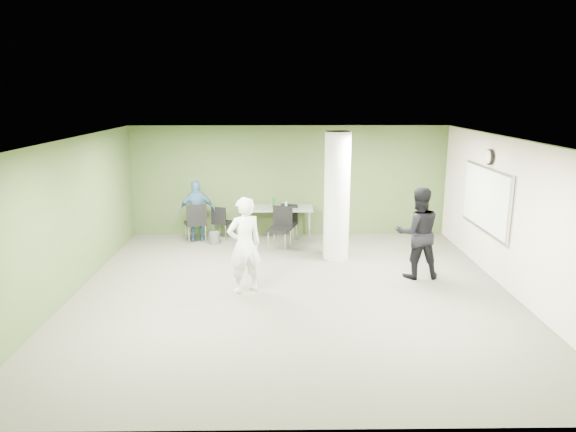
{
  "coord_description": "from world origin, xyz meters",
  "views": [
    {
      "loc": [
        -0.21,
        -8.9,
        3.58
      ],
      "look_at": [
        -0.08,
        1.0,
        1.2
      ],
      "focal_mm": 32.0,
      "sensor_mm": 36.0,
      "label": 1
    }
  ],
  "objects_px": {
    "chair_back_left": "(196,220)",
    "folding_table": "(278,209)",
    "woman_white": "(244,245)",
    "man_black": "(418,233)",
    "man_blue": "(197,211)"
  },
  "relations": [
    {
      "from": "woman_white",
      "to": "folding_table",
      "type": "bearing_deg",
      "value": -125.71
    },
    {
      "from": "folding_table",
      "to": "woman_white",
      "type": "height_order",
      "value": "woman_white"
    },
    {
      "from": "man_black",
      "to": "man_blue",
      "type": "relative_size",
      "value": 1.2
    },
    {
      "from": "chair_back_left",
      "to": "folding_table",
      "type": "bearing_deg",
      "value": 169.79
    },
    {
      "from": "man_black",
      "to": "man_blue",
      "type": "distance_m",
      "value": 5.43
    },
    {
      "from": "folding_table",
      "to": "chair_back_left",
      "type": "xyz_separation_m",
      "value": [
        -2.0,
        -0.35,
        -0.19
      ]
    },
    {
      "from": "folding_table",
      "to": "woman_white",
      "type": "relative_size",
      "value": 0.96
    },
    {
      "from": "man_black",
      "to": "man_blue",
      "type": "bearing_deg",
      "value": -31.46
    },
    {
      "from": "man_black",
      "to": "man_blue",
      "type": "height_order",
      "value": "man_black"
    },
    {
      "from": "man_black",
      "to": "man_blue",
      "type": "xyz_separation_m",
      "value": [
        -4.75,
        2.63,
        -0.15
      ]
    },
    {
      "from": "chair_back_left",
      "to": "woman_white",
      "type": "distance_m",
      "value": 3.48
    },
    {
      "from": "chair_back_left",
      "to": "man_black",
      "type": "bearing_deg",
      "value": 132.83
    },
    {
      "from": "folding_table",
      "to": "man_blue",
      "type": "bearing_deg",
      "value": -175.2
    },
    {
      "from": "chair_back_left",
      "to": "woman_white",
      "type": "height_order",
      "value": "woman_white"
    },
    {
      "from": "chair_back_left",
      "to": "woman_white",
      "type": "bearing_deg",
      "value": 93.78
    }
  ]
}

